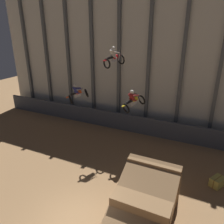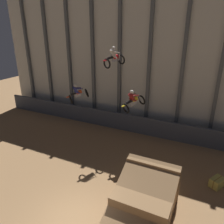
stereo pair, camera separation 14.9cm
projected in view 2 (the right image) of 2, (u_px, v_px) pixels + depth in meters
The scene contains 8 objects.
ground_plane at pixel (73, 221), 10.89m from camera, with size 60.00×60.00×0.00m, color #9E754C.
arena_back_wall at pixel (150, 66), 18.74m from camera, with size 32.00×0.40×11.78m.
lower_barrier at pixel (142, 125), 19.53m from camera, with size 31.36×0.20×1.62m.
dirt_ramp at pixel (146, 194), 11.65m from camera, with size 3.02×4.35×2.16m.
rider_bike_left_air at pixel (78, 94), 17.72m from camera, with size 1.68×1.69×1.63m.
rider_bike_center_air at pixel (114, 58), 15.67m from camera, with size 1.30×1.82×1.53m.
rider_bike_right_air at pixel (133, 101), 15.07m from camera, with size 1.50×1.79×1.62m.
hay_bale_trackside at pixel (217, 182), 13.17m from camera, with size 0.96×1.08×0.57m.
Camera 2 is at (5.33, -6.49, 9.03)m, focal length 35.00 mm.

